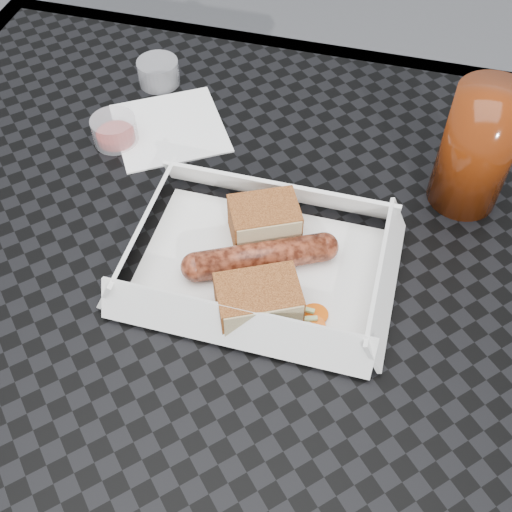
{
  "coord_description": "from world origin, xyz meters",
  "views": [
    {
      "loc": [
        0.16,
        -0.34,
        1.23
      ],
      "look_at": [
        0.06,
        0.01,
        0.78
      ],
      "focal_mm": 45.0,
      "sensor_mm": 36.0,
      "label": 1
    }
  ],
  "objects_px": {
    "bratwurst": "(261,257)",
    "drink_glass": "(477,149)",
    "food_tray": "(259,266)",
    "patio_table": "(196,314)"
  },
  "relations": [
    {
      "from": "drink_glass",
      "to": "food_tray",
      "type": "bearing_deg",
      "value": -141.16
    },
    {
      "from": "food_tray",
      "to": "drink_glass",
      "type": "xyz_separation_m",
      "value": [
        0.18,
        0.14,
        0.06
      ]
    },
    {
      "from": "food_tray",
      "to": "drink_glass",
      "type": "distance_m",
      "value": 0.24
    },
    {
      "from": "bratwurst",
      "to": "drink_glass",
      "type": "bearing_deg",
      "value": 39.24
    },
    {
      "from": "food_tray",
      "to": "patio_table",
      "type": "bearing_deg",
      "value": -162.89
    },
    {
      "from": "patio_table",
      "to": "drink_glass",
      "type": "height_order",
      "value": "drink_glass"
    },
    {
      "from": "patio_table",
      "to": "food_tray",
      "type": "xyz_separation_m",
      "value": [
        0.06,
        0.02,
        0.08
      ]
    },
    {
      "from": "patio_table",
      "to": "drink_glass",
      "type": "bearing_deg",
      "value": 34.09
    },
    {
      "from": "food_tray",
      "to": "bratwurst",
      "type": "xyz_separation_m",
      "value": [
        0.0,
        -0.0,
        0.02
      ]
    },
    {
      "from": "bratwurst",
      "to": "drink_glass",
      "type": "height_order",
      "value": "drink_glass"
    }
  ]
}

